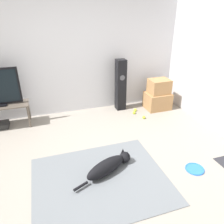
{
  "coord_description": "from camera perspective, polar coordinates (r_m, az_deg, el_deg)",
  "views": [
    {
      "loc": [
        -0.39,
        -2.42,
        2.13
      ],
      "look_at": [
        0.69,
        0.85,
        0.45
      ],
      "focal_mm": 35.0,
      "sensor_mm": 36.0,
      "label": 1
    }
  ],
  "objects": [
    {
      "name": "ground_plane",
      "position": [
        3.25,
        -7.11,
        -15.25
      ],
      "size": [
        12.0,
        12.0,
        0.0
      ],
      "primitive_type": "plane",
      "color": "gray"
    },
    {
      "name": "wall_back",
      "position": [
        4.62,
        -13.57,
        14.6
      ],
      "size": [
        8.0,
        0.06,
        2.55
      ],
      "color": "silver",
      "rests_on": "ground_plane"
    },
    {
      "name": "area_rug",
      "position": [
        3.11,
        -3.04,
        -17.28
      ],
      "size": [
        1.78,
        1.49,
        0.01
      ],
      "color": "slate",
      "rests_on": "ground_plane"
    },
    {
      "name": "dog",
      "position": [
        3.14,
        -0.78,
        -13.84
      ],
      "size": [
        0.92,
        0.47,
        0.22
      ],
      "color": "black",
      "rests_on": "area_rug"
    },
    {
      "name": "frisbee",
      "position": [
        3.47,
        20.81,
        -13.71
      ],
      "size": [
        0.27,
        0.27,
        0.03
      ],
      "color": "blue",
      "rests_on": "ground_plane"
    },
    {
      "name": "cardboard_box_lower",
      "position": [
        5.09,
        11.77,
        2.9
      ],
      "size": [
        0.54,
        0.44,
        0.37
      ],
      "color": "#A87A4C",
      "rests_on": "ground_plane"
    },
    {
      "name": "cardboard_box_upper",
      "position": [
        4.97,
        12.22,
        6.55
      ],
      "size": [
        0.44,
        0.36,
        0.32
      ],
      "color": "#A87A4C",
      "rests_on": "cardboard_box_lower"
    },
    {
      "name": "floor_speaker",
      "position": [
        4.83,
        2.26,
        7.01
      ],
      "size": [
        0.2,
        0.21,
        1.13
      ],
      "color": "black",
      "rests_on": "ground_plane"
    },
    {
      "name": "tennis_ball_by_boxes",
      "position": [
        4.79,
        5.8,
        -0.14
      ],
      "size": [
        0.07,
        0.07,
        0.07
      ],
      "color": "#C6E033",
      "rests_on": "ground_plane"
    },
    {
      "name": "tennis_ball_near_speaker",
      "position": [
        4.62,
        8.31,
        -1.36
      ],
      "size": [
        0.07,
        0.07,
        0.07
      ],
      "color": "#C6E033",
      "rests_on": "ground_plane"
    },
    {
      "name": "tennis_ball_loose_on_carpet",
      "position": [
        4.91,
        6.08,
        0.54
      ],
      "size": [
        0.07,
        0.07,
        0.07
      ],
      "color": "#C6E033",
      "rests_on": "ground_plane"
    },
    {
      "name": "game_console",
      "position": [
        4.75,
        -27.02,
        -3.08
      ],
      "size": [
        0.28,
        0.26,
        0.1
      ],
      "color": "black",
      "rests_on": "ground_plane"
    }
  ]
}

